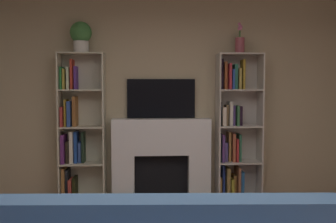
{
  "coord_description": "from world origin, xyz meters",
  "views": [
    {
      "loc": [
        -0.19,
        -2.23,
        1.43
      ],
      "look_at": [
        0.0,
        1.08,
        1.24
      ],
      "focal_mm": 39.32,
      "sensor_mm": 36.0,
      "label": 1
    }
  ],
  "objects": [
    {
      "name": "tv",
      "position": [
        0.0,
        2.67,
        1.32
      ],
      "size": [
        0.9,
        0.06,
        0.52
      ],
      "primitive_type": "cube",
      "color": "black",
      "rests_on": "fireplace"
    },
    {
      "name": "fireplace",
      "position": [
        0.0,
        2.58,
        0.56
      ],
      "size": [
        1.39,
        0.52,
        1.05
      ],
      "color": "white",
      "rests_on": "ground_plane"
    },
    {
      "name": "wall_back_accent",
      "position": [
        0.0,
        2.73,
        1.45
      ],
      "size": [
        5.22,
        0.06,
        2.89
      ],
      "primitive_type": "cube",
      "color": "tan",
      "rests_on": "ground_plane"
    },
    {
      "name": "bookshelf_left",
      "position": [
        -1.1,
        2.59,
        0.89
      ],
      "size": [
        0.58,
        0.28,
        1.9
      ],
      "color": "beige",
      "rests_on": "ground_plane"
    },
    {
      "name": "vase_with_flowers",
      "position": [
        1.02,
        2.54,
        2.04
      ],
      "size": [
        0.12,
        0.12,
        0.4
      ],
      "color": "#97404A",
      "rests_on": "bookshelf_right"
    },
    {
      "name": "potted_plant",
      "position": [
        -1.02,
        2.55,
        2.12
      ],
      "size": [
        0.27,
        0.27,
        0.39
      ],
      "color": "beige",
      "rests_on": "bookshelf_left"
    },
    {
      "name": "bookshelf_right",
      "position": [
        0.97,
        2.58,
        0.9
      ],
      "size": [
        0.58,
        0.31,
        1.9
      ],
      "color": "beige",
      "rests_on": "ground_plane"
    }
  ]
}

